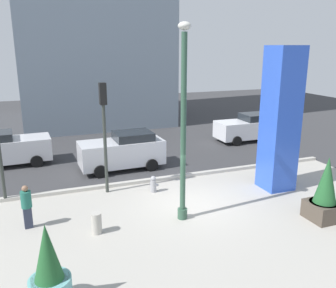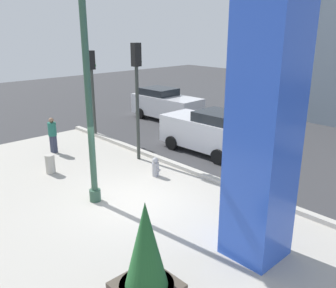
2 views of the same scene
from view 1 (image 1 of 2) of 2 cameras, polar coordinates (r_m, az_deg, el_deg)
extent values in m
plane|color=#38383A|center=(18.20, -1.34, -4.76)|extent=(60.00, 60.00, 0.00)
cube|color=#ADA89E|center=(13.17, 7.56, -13.08)|extent=(18.00, 10.00, 0.02)
cube|color=#B7B2A8|center=(17.40, -0.38, -5.44)|extent=(18.00, 0.24, 0.16)
cylinder|color=#335642|center=(13.64, 2.30, -10.95)|extent=(0.36, 0.36, 0.40)
cylinder|color=#335642|center=(12.58, 2.45, 2.00)|extent=(0.20, 0.20, 6.68)
ellipsoid|color=silver|center=(12.27, 2.64, 18.22)|extent=(0.44, 0.44, 0.28)
cube|color=blue|center=(16.35, 17.36, 3.65)|extent=(1.28, 1.28, 6.26)
cube|color=#4C4238|center=(14.68, 23.37, -9.67)|extent=(1.12, 1.12, 0.69)
cylinder|color=#382819|center=(14.56, 23.50, -8.51)|extent=(1.06, 1.06, 0.04)
cone|color=#235B2D|center=(14.24, 23.87, -5.24)|extent=(0.83, 0.83, 1.73)
cylinder|color=#382819|center=(9.77, -18.23, -19.69)|extent=(0.95, 0.95, 0.04)
cone|color=#235B2D|center=(9.37, -18.62, -15.91)|extent=(0.71, 0.71, 1.46)
cylinder|color=#99999E|center=(15.92, -2.34, -6.70)|extent=(0.26, 0.26, 0.55)
sphere|color=#99999E|center=(15.79, -2.35, -5.51)|extent=(0.24, 0.24, 0.24)
cylinder|color=#99999E|center=(15.96, -1.76, -6.53)|extent=(0.12, 0.10, 0.10)
cylinder|color=#B2ADA3|center=(12.81, -11.27, -12.21)|extent=(0.36, 0.36, 0.75)
cylinder|color=#333833|center=(15.96, -24.98, -2.68)|extent=(0.14, 0.14, 3.40)
cylinder|color=#333833|center=(15.60, -9.89, -0.91)|extent=(0.14, 0.14, 3.89)
cube|color=black|center=(15.12, -10.31, 7.84)|extent=(0.28, 0.32, 0.90)
sphere|color=green|center=(15.32, -10.38, 6.92)|extent=(0.18, 0.18, 0.18)
cube|color=silver|center=(21.09, -24.11, -0.86)|extent=(4.51, 2.04, 1.17)
cylinder|color=black|center=(22.12, -20.41, -1.23)|extent=(0.65, 0.25, 0.64)
cylinder|color=black|center=(20.35, -20.10, -2.58)|extent=(0.65, 0.25, 0.64)
cube|color=silver|center=(24.94, 12.45, 2.37)|extent=(4.30, 1.83, 1.12)
cube|color=#1E2328|center=(25.13, 13.80, 4.20)|extent=(1.94, 1.60, 0.44)
cylinder|color=black|center=(23.62, 10.84, 0.47)|extent=(0.64, 0.22, 0.64)
cylinder|color=black|center=(25.14, 8.72, 1.46)|extent=(0.64, 0.22, 0.64)
cylinder|color=black|center=(25.07, 16.06, 1.00)|extent=(0.64, 0.22, 0.64)
cylinder|color=black|center=(26.51, 13.77, 1.91)|extent=(0.64, 0.22, 0.64)
cube|color=silver|center=(18.84, -7.38, -1.33)|extent=(4.34, 1.96, 1.24)
cube|color=#1E2328|center=(18.79, -5.57, 1.30)|extent=(1.98, 1.67, 0.41)
cylinder|color=black|center=(17.88, -10.67, -4.31)|extent=(0.65, 0.24, 0.64)
cylinder|color=black|center=(19.60, -11.79, -2.63)|extent=(0.65, 0.24, 0.64)
cylinder|color=black|center=(18.55, -2.60, -3.34)|extent=(0.65, 0.24, 0.64)
cylinder|color=black|center=(20.21, -4.37, -1.80)|extent=(0.65, 0.24, 0.64)
cube|color=#33384C|center=(13.81, -21.30, -10.82)|extent=(0.30, 0.23, 0.79)
cylinder|color=#236656|center=(13.53, -21.58, -8.17)|extent=(0.40, 0.40, 0.59)
sphere|color=#8C664C|center=(13.38, -21.75, -6.58)|extent=(0.21, 0.21, 0.21)
camera|label=2|loc=(15.28, 47.63, 7.07)|focal=38.71mm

